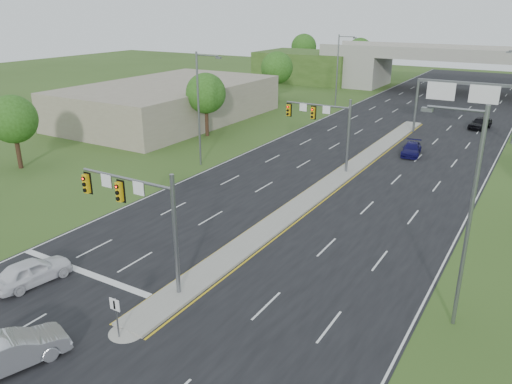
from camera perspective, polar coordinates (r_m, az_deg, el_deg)
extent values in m
plane|color=#344F1C|center=(28.42, -8.78, -11.50)|extent=(240.00, 240.00, 0.00)
cube|color=black|center=(57.53, 13.86, 4.83)|extent=(24.00, 160.00, 0.02)
cube|color=gray|center=(46.62, 9.35, 1.63)|extent=(2.00, 54.00, 0.16)
cone|color=gray|center=(25.98, -14.56, -15.11)|extent=(2.00, 2.00, 0.16)
cube|color=gold|center=(47.04, 8.04, 1.78)|extent=(0.12, 54.00, 0.01)
cube|color=gold|center=(46.26, 10.66, 1.30)|extent=(0.12, 54.00, 0.01)
cube|color=silver|center=(61.83, 3.37, 6.48)|extent=(0.12, 160.00, 0.01)
cube|color=silver|center=(55.44, 25.52, 2.83)|extent=(0.12, 160.00, 0.01)
cube|color=silver|center=(31.94, -19.11, -8.60)|extent=(10.50, 0.50, 0.01)
cylinder|color=slate|center=(26.75, -9.18, -5.12)|extent=(0.24, 0.24, 7.00)
cylinder|color=slate|center=(27.84, -14.65, 1.49)|extent=(6.50, 0.16, 0.16)
cube|color=gold|center=(28.14, -15.34, 0.01)|extent=(0.35, 0.25, 1.10)
cube|color=gold|center=(30.00, -18.82, 0.90)|extent=(0.35, 0.25, 1.10)
cube|color=black|center=(28.23, -15.14, 0.10)|extent=(0.55, 0.04, 1.30)
cube|color=black|center=(30.09, -18.62, 0.98)|extent=(0.55, 0.04, 1.30)
sphere|color=#FF0C05|center=(27.95, -15.60, 0.60)|extent=(0.20, 0.20, 0.20)
sphere|color=#FF0C05|center=(29.81, -19.08, 1.46)|extent=(0.20, 0.20, 0.20)
cube|color=white|center=(28.88, -16.74, 1.24)|extent=(0.75, 0.04, 0.75)
cube|color=white|center=(27.23, -13.28, 0.40)|extent=(0.75, 0.04, 0.75)
cylinder|color=slate|center=(47.46, 10.49, 6.18)|extent=(0.24, 0.24, 7.00)
cylinder|color=slate|center=(48.08, 7.04, 9.85)|extent=(6.50, 0.16, 0.16)
cube|color=gold|center=(48.13, 6.52, 8.97)|extent=(0.35, 0.25, 1.10)
cube|color=gold|center=(49.24, 3.74, 9.32)|extent=(0.35, 0.25, 1.10)
cube|color=black|center=(48.26, 6.59, 9.00)|extent=(0.55, 0.04, 1.30)
cube|color=black|center=(49.36, 3.81, 9.35)|extent=(0.55, 0.04, 1.30)
sphere|color=#FF0C05|center=(47.95, 6.47, 9.36)|extent=(0.20, 0.20, 0.20)
sphere|color=#FF0C05|center=(49.06, 3.68, 9.70)|extent=(0.20, 0.20, 0.20)
cube|color=white|center=(48.64, 5.42, 9.62)|extent=(0.75, 0.04, 0.75)
cube|color=white|center=(47.68, 8.05, 9.29)|extent=(0.75, 0.04, 0.75)
cylinder|color=slate|center=(25.15, -15.59, -13.77)|extent=(0.08, 0.08, 2.20)
cube|color=white|center=(24.69, -15.85, -12.28)|extent=(0.60, 0.04, 0.60)
cube|color=black|center=(24.67, -15.90, -12.31)|extent=(0.10, 0.02, 0.45)
cylinder|color=slate|center=(65.95, 17.81, 9.35)|extent=(0.28, 0.28, 6.60)
cube|color=slate|center=(64.43, 23.06, 11.36)|extent=(11.50, 0.35, 0.35)
cube|color=#0C5521|center=(64.85, 20.39, 10.77)|extent=(3.20, 0.08, 2.00)
cube|color=#0C5521|center=(64.15, 24.63, 10.10)|extent=(3.20, 0.08, 2.00)
cube|color=silver|center=(64.80, 20.38, 10.76)|extent=(3.30, 0.03, 2.10)
cube|color=silver|center=(64.10, 24.62, 10.10)|extent=(3.30, 0.03, 2.10)
cube|color=gray|center=(104.28, 12.68, 13.42)|extent=(6.00, 12.00, 6.00)
cube|color=#344F1C|center=(109.08, 6.03, 14.08)|extent=(20.00, 14.00, 6.00)
cube|color=gray|center=(99.86, 22.38, 14.21)|extent=(50.00, 12.00, 1.20)
cube|color=gray|center=(94.08, 21.85, 14.63)|extent=(50.00, 0.40, 0.90)
cube|color=gray|center=(105.50, 23.01, 14.97)|extent=(50.00, 0.40, 0.90)
cylinder|color=slate|center=(49.14, -6.58, 9.27)|extent=(0.20, 0.20, 11.00)
cylinder|color=slate|center=(47.66, -5.60, 15.28)|extent=(2.50, 0.12, 0.12)
cube|color=slate|center=(46.95, -4.32, 15.05)|extent=(0.50, 0.25, 0.18)
cylinder|color=slate|center=(79.47, 9.25, 13.40)|extent=(0.20, 0.20, 11.00)
cylinder|color=slate|center=(78.57, 10.36, 17.07)|extent=(2.50, 0.12, 0.12)
cube|color=slate|center=(78.14, 11.24, 16.88)|extent=(0.50, 0.25, 0.18)
cylinder|color=slate|center=(25.19, 23.17, -3.28)|extent=(0.20, 0.20, 11.00)
cylinder|color=slate|center=(23.90, 21.94, 8.80)|extent=(2.50, 0.12, 0.12)
cube|color=slate|center=(24.15, 18.97, 8.91)|extent=(0.50, 0.25, 0.18)
cube|color=slate|center=(58.61, 26.92, 14.06)|extent=(0.50, 0.25, 0.18)
cylinder|color=#382316|center=(61.50, -5.65, 8.23)|extent=(0.44, 0.44, 4.00)
sphere|color=#244A13|center=(60.90, -5.76, 11.17)|extent=(4.80, 4.80, 4.80)
cylinder|color=#382316|center=(84.37, 2.37, 11.72)|extent=(0.44, 0.44, 4.25)
sphere|color=#244A13|center=(83.92, 2.41, 14.01)|extent=(5.20, 5.20, 5.20)
cylinder|color=#382316|center=(53.79, -25.55, 4.39)|extent=(0.44, 0.44, 3.75)
sphere|color=#244A13|center=(53.14, -26.04, 7.50)|extent=(4.60, 4.60, 4.60)
cylinder|color=#382316|center=(125.15, 5.42, 14.57)|extent=(0.44, 0.44, 4.50)
sphere|color=#244A13|center=(124.83, 5.48, 16.21)|extent=(6.00, 6.00, 6.00)
cylinder|color=#382316|center=(119.80, 11.64, 13.93)|extent=(0.44, 0.44, 4.25)
sphere|color=#244A13|center=(119.48, 11.76, 15.55)|extent=(5.60, 5.60, 5.60)
cube|color=gray|center=(71.37, -9.84, 10.14)|extent=(18.00, 30.00, 5.00)
imported|color=white|center=(31.48, -24.20, -8.24)|extent=(2.45, 4.63, 1.50)
imported|color=#A8A9B0|center=(25.23, -26.13, -16.01)|extent=(3.11, 5.02, 1.56)
imported|color=#0E0B46|center=(55.80, 17.35, 4.71)|extent=(2.42, 4.65, 1.29)
imported|color=black|center=(71.25, 24.25, 7.20)|extent=(2.75, 4.68, 1.50)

